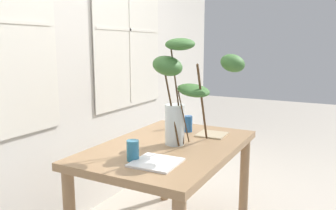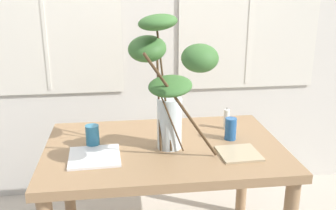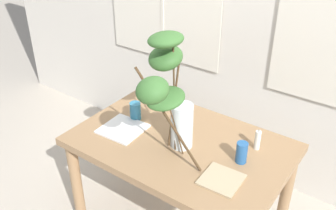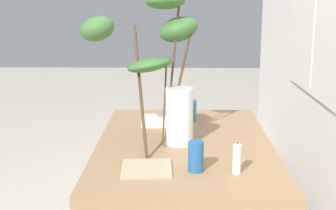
% 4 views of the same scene
% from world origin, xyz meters
% --- Properties ---
extents(dining_table, '(1.31, 0.86, 0.73)m').
position_xyz_m(dining_table, '(0.00, 0.00, 0.63)').
color(dining_table, '#93704C').
rests_on(dining_table, ground).
extents(vase_with_branches, '(0.45, 0.59, 0.74)m').
position_xyz_m(vase_with_branches, '(-0.00, -0.11, 1.14)').
color(vase_with_branches, silver).
rests_on(vase_with_branches, dining_table).
extents(drinking_glass_blue_left, '(0.07, 0.07, 0.12)m').
position_xyz_m(drinking_glass_blue_left, '(-0.39, 0.04, 0.79)').
color(drinking_glass_blue_left, teal).
rests_on(drinking_glass_blue_left, dining_table).
extents(drinking_glass_blue_right, '(0.07, 0.07, 0.13)m').
position_xyz_m(drinking_glass_blue_right, '(0.39, 0.04, 0.80)').
color(drinking_glass_blue_right, '#235693').
rests_on(drinking_glass_blue_right, dining_table).
extents(plate_square_left, '(0.27, 0.27, 0.01)m').
position_xyz_m(plate_square_left, '(-0.38, -0.11, 0.74)').
color(plate_square_left, white).
rests_on(plate_square_left, dining_table).
extents(plate_square_right, '(0.22, 0.22, 0.01)m').
position_xyz_m(plate_square_right, '(0.38, -0.17, 0.74)').
color(plate_square_right, tan).
rests_on(plate_square_right, dining_table).
extents(pillar_candle, '(0.04, 0.04, 0.14)m').
position_xyz_m(pillar_candle, '(0.41, 0.21, 0.79)').
color(pillar_candle, silver).
rests_on(pillar_candle, dining_table).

